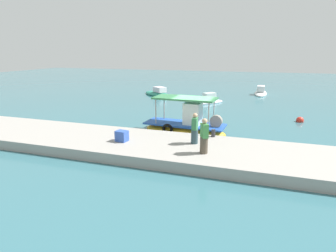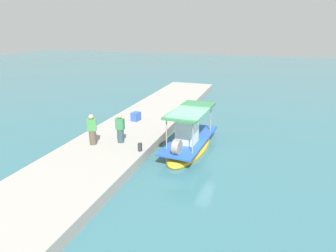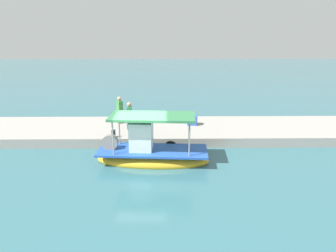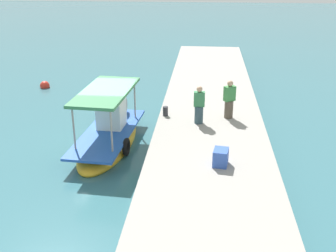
{
  "view_description": "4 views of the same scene",
  "coord_description": "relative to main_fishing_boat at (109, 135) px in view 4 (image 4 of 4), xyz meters",
  "views": [
    {
      "loc": [
        4.17,
        -18.41,
        5.48
      ],
      "look_at": [
        -1.19,
        -2.03,
        0.86
      ],
      "focal_mm": 30.24,
      "sensor_mm": 36.0,
      "label": 1
    },
    {
      "loc": [
        14.65,
        3.5,
        6.93
      ],
      "look_at": [
        -0.63,
        -1.69,
        1.28
      ],
      "focal_mm": 30.66,
      "sensor_mm": 36.0,
      "label": 2
    },
    {
      "loc": [
        -1.15,
        14.21,
        6.4
      ],
      "look_at": [
        -1.36,
        -2.6,
        1.19
      ],
      "focal_mm": 33.0,
      "sensor_mm": 36.0,
      "label": 3
    },
    {
      "loc": [
        -16.13,
        -4.26,
        7.39
      ],
      "look_at": [
        -0.39,
        -2.79,
        0.93
      ],
      "focal_mm": 44.26,
      "sensor_mm": 36.0,
      "label": 4
    }
  ],
  "objects": [
    {
      "name": "ground_plane",
      "position": [
        0.46,
        0.31,
        -0.47
      ],
      "size": [
        120.0,
        120.0,
        0.0
      ],
      "primitive_type": "plane",
      "color": "#346771"
    },
    {
      "name": "fisherman_near_bollard",
      "position": [
        2.22,
        -5.05,
        0.9
      ],
      "size": [
        0.54,
        0.57,
        1.76
      ],
      "color": "brown",
      "rests_on": "dock_quay"
    },
    {
      "name": "cargo_crate",
      "position": [
        -2.5,
        -4.58,
        0.39
      ],
      "size": [
        0.69,
        0.59,
        0.6
      ],
      "primitive_type": "cube",
      "rotation": [
        0.0,
        0.0,
        2.99
      ],
      "color": "#3357B3",
      "rests_on": "dock_quay"
    },
    {
      "name": "main_fishing_boat",
      "position": [
        0.0,
        0.0,
        0.0
      ],
      "size": [
        5.81,
        2.3,
        2.8
      ],
      "color": "gold",
      "rests_on": "ground_plane"
    },
    {
      "name": "fisherman_by_crate",
      "position": [
        1.44,
        -3.71,
        0.86
      ],
      "size": [
        0.39,
        0.49,
        1.69
      ],
      "color": "#2F4850",
      "rests_on": "dock_quay"
    },
    {
      "name": "marker_buoy",
      "position": [
        7.81,
        5.8,
        -0.35
      ],
      "size": [
        0.58,
        0.58,
        0.58
      ],
      "color": "red",
      "rests_on": "ground_plane"
    },
    {
      "name": "mooring_bollard",
      "position": [
        2.22,
        -2.16,
        0.31
      ],
      "size": [
        0.24,
        0.24,
        0.44
      ],
      "primitive_type": "cylinder",
      "color": "#2D2D33",
      "rests_on": "dock_quay"
    },
    {
      "name": "dock_quay",
      "position": [
        0.46,
        -4.23,
        -0.19
      ],
      "size": [
        36.0,
        4.75,
        0.57
      ],
      "primitive_type": "cube",
      "color": "#9B968F",
      "rests_on": "ground_plane"
    }
  ]
}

